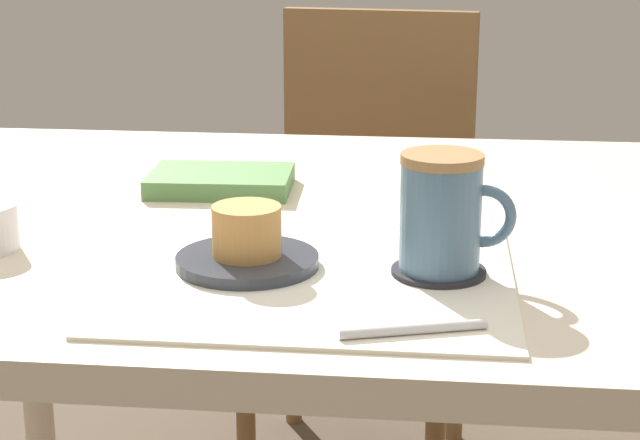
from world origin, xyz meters
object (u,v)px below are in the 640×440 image
coffee_mug (443,212)px  dining_table (375,274)px  small_book (221,181)px  pastry (247,231)px  wooden_chair (367,225)px  pastry_plate (247,261)px

coffee_mug → dining_table: bearing=110.0°
small_book → pastry: bearing=-76.0°
pastry → coffee_mug: (0.19, -0.00, 0.03)m
coffee_mug → wooden_chair: bearing=97.8°
dining_table → pastry: 0.26m
pastry_plate → pastry: bearing=0.0°
pastry_plate → dining_table: bearing=60.2°
pastry_plate → small_book: size_ratio=0.80×
pastry_plate → coffee_mug: 0.20m
wooden_chair → small_book: bearing=85.2°
coffee_mug → small_book: coffee_mug is taller
pastry_plate → coffee_mug: size_ratio=1.24×
dining_table → pastry: pastry is taller
wooden_chair → small_book: size_ratio=5.02×
wooden_chair → coffee_mug: (0.14, -1.00, 0.32)m
pastry_plate → coffee_mug: coffee_mug is taller
pastry → small_book: pastry is taller
dining_table → pastry_plate: 0.25m
dining_table → wooden_chair: bearing=94.4°
pastry_plate → pastry: 0.03m
wooden_chair → coffee_mug: bearing=104.8°
pastry → coffee_mug: size_ratio=0.60×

